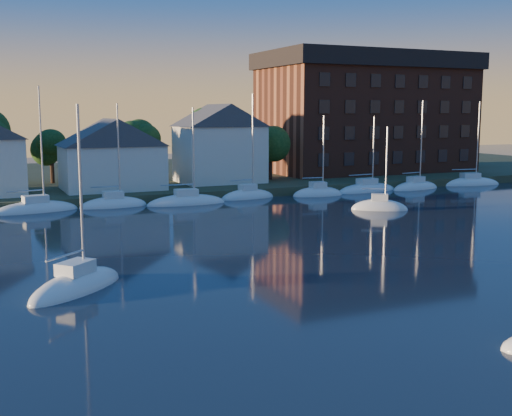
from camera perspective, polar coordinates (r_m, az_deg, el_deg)
shoreline_land at (r=94.68m, az=-11.31°, el=2.43°), size 160.00×50.00×2.00m
wooden_dock at (r=72.62m, az=-7.14°, el=0.70°), size 120.00×3.00×1.00m
clubhouse_centre at (r=75.44m, az=-12.72°, el=4.77°), size 11.55×8.40×8.08m
clubhouse_east at (r=81.29m, az=-3.29°, el=5.84°), size 10.50×8.40×9.80m
condo_block at (r=98.65m, az=9.77°, el=8.41°), size 31.00×17.00×17.40m
tree_line at (r=83.11m, az=-8.19°, el=6.63°), size 93.40×5.40×8.90m
moored_fleet at (r=69.78m, az=-6.40°, el=0.48°), size 87.50×2.40×12.05m
drifting_sailboat_left at (r=37.32m, az=-15.67°, el=-6.91°), size 6.97×6.63×11.37m
drifting_sailboat_right at (r=66.05m, az=10.91°, el=-0.08°), size 5.82×4.64×9.46m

